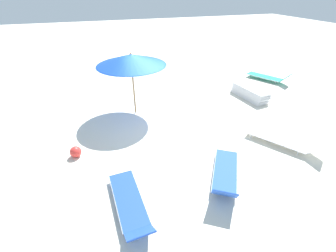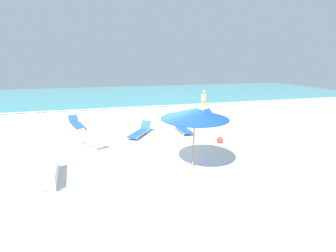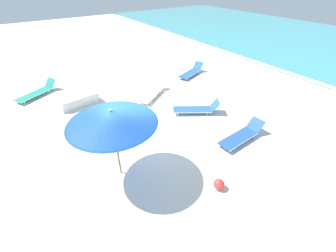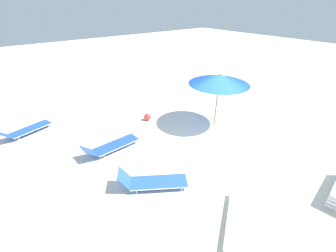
{
  "view_description": "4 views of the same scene",
  "coord_description": "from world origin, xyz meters",
  "px_view_note": "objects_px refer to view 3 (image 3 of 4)",
  "views": [
    {
      "loc": [
        2.19,
        7.12,
        4.46
      ],
      "look_at": [
        0.33,
        1.43,
        0.68
      ],
      "focal_mm": 24.0,
      "sensor_mm": 36.0,
      "label": 1
    },
    {
      "loc": [
        -2.07,
        -8.66,
        4.0
      ],
      "look_at": [
        0.51,
        1.34,
        1.06
      ],
      "focal_mm": 24.0,
      "sensor_mm": 36.0,
      "label": 2
    },
    {
      "loc": [
        6.1,
        -2.66,
        5.49
      ],
      "look_at": [
        0.46,
        1.18,
        0.75
      ],
      "focal_mm": 24.0,
      "sensor_mm": 36.0,
      "label": 3
    },
    {
      "loc": [
        -4.95,
        6.26,
        5.08
      ],
      "look_at": [
        0.87,
        1.73,
        0.9
      ],
      "focal_mm": 24.0,
      "sensor_mm": 36.0,
      "label": 4
    }
  ],
  "objects_px": {
    "beach_umbrella": "(112,117)",
    "sun_lounger_near_water_left": "(191,72)",
    "sun_lounger_mid_beach_solo": "(197,109)",
    "sun_lounger_under_umbrella": "(242,135)",
    "sun_lounger_mid_beach_pair_a": "(153,92)",
    "sun_lounger_near_water_right": "(37,92)",
    "beach_ball": "(219,184)",
    "lounger_stack": "(79,101)"
  },
  "relations": [
    {
      "from": "beach_umbrella",
      "to": "sun_lounger_near_water_left",
      "type": "xyz_separation_m",
      "value": [
        -5.22,
        7.21,
        -1.94
      ]
    },
    {
      "from": "sun_lounger_near_water_left",
      "to": "sun_lounger_mid_beach_solo",
      "type": "bearing_deg",
      "value": -55.61
    },
    {
      "from": "beach_umbrella",
      "to": "sun_lounger_near_water_left",
      "type": "bearing_deg",
      "value": 125.89
    },
    {
      "from": "sun_lounger_under_umbrella",
      "to": "sun_lounger_mid_beach_pair_a",
      "type": "bearing_deg",
      "value": -173.21
    },
    {
      "from": "sun_lounger_near_water_right",
      "to": "beach_ball",
      "type": "bearing_deg",
      "value": -8.73
    },
    {
      "from": "sun_lounger_mid_beach_pair_a",
      "to": "beach_ball",
      "type": "bearing_deg",
      "value": -46.65
    },
    {
      "from": "sun_lounger_mid_beach_solo",
      "to": "sun_lounger_mid_beach_pair_a",
      "type": "xyz_separation_m",
      "value": [
        -2.63,
        -0.81,
        -0.01
      ]
    },
    {
      "from": "sun_lounger_near_water_right",
      "to": "sun_lounger_mid_beach_solo",
      "type": "distance_m",
      "value": 8.43
    },
    {
      "from": "lounger_stack",
      "to": "sun_lounger_mid_beach_pair_a",
      "type": "relative_size",
      "value": 0.88
    },
    {
      "from": "sun_lounger_near_water_left",
      "to": "sun_lounger_under_umbrella",
      "type": "bearing_deg",
      "value": -41.83
    },
    {
      "from": "beach_umbrella",
      "to": "sun_lounger_mid_beach_solo",
      "type": "xyz_separation_m",
      "value": [
        -1.51,
        4.51,
        -1.94
      ]
    },
    {
      "from": "beach_umbrella",
      "to": "sun_lounger_near_water_left",
      "type": "relative_size",
      "value": 1.17
    },
    {
      "from": "sun_lounger_near_water_right",
      "to": "sun_lounger_mid_beach_pair_a",
      "type": "distance_m",
      "value": 6.1
    },
    {
      "from": "sun_lounger_near_water_right",
      "to": "sun_lounger_mid_beach_solo",
      "type": "xyz_separation_m",
      "value": [
        6.09,
        5.83,
        0.01
      ]
    },
    {
      "from": "beach_ball",
      "to": "sun_lounger_near_water_right",
      "type": "bearing_deg",
      "value": -160.4
    },
    {
      "from": "sun_lounger_mid_beach_pair_a",
      "to": "sun_lounger_mid_beach_solo",
      "type": "bearing_deg",
      "value": -16.27
    },
    {
      "from": "beach_umbrella",
      "to": "sun_lounger_mid_beach_pair_a",
      "type": "xyz_separation_m",
      "value": [
        -4.13,
        3.71,
        -1.95
      ]
    },
    {
      "from": "beach_umbrella",
      "to": "beach_ball",
      "type": "relative_size",
      "value": 7.53
    },
    {
      "from": "sun_lounger_mid_beach_solo",
      "to": "sun_lounger_near_water_right",
      "type": "bearing_deg",
      "value": -103.14
    },
    {
      "from": "beach_umbrella",
      "to": "sun_lounger_mid_beach_pair_a",
      "type": "distance_m",
      "value": 5.89
    },
    {
      "from": "lounger_stack",
      "to": "beach_ball",
      "type": "bearing_deg",
      "value": 6.94
    },
    {
      "from": "sun_lounger_near_water_left",
      "to": "beach_ball",
      "type": "distance_m",
      "value": 9.02
    },
    {
      "from": "lounger_stack",
      "to": "sun_lounger_near_water_left",
      "type": "xyz_separation_m",
      "value": [
        0.08,
        6.99,
        -0.03
      ]
    },
    {
      "from": "sun_lounger_under_umbrella",
      "to": "sun_lounger_near_water_right",
      "type": "bearing_deg",
      "value": -148.9
    },
    {
      "from": "beach_umbrella",
      "to": "sun_lounger_under_umbrella",
      "type": "height_order",
      "value": "beach_umbrella"
    },
    {
      "from": "sun_lounger_under_umbrella",
      "to": "sun_lounger_near_water_left",
      "type": "xyz_separation_m",
      "value": [
        -6.26,
        2.56,
        0.01
      ]
    },
    {
      "from": "sun_lounger_under_umbrella",
      "to": "beach_umbrella",
      "type": "bearing_deg",
      "value": -106.15
    },
    {
      "from": "sun_lounger_under_umbrella",
      "to": "sun_lounger_mid_beach_pair_a",
      "type": "relative_size",
      "value": 0.98
    },
    {
      "from": "beach_umbrella",
      "to": "sun_lounger_under_umbrella",
      "type": "relative_size",
      "value": 1.16
    },
    {
      "from": "beach_ball",
      "to": "beach_umbrella",
      "type": "bearing_deg",
      "value": -135.98
    },
    {
      "from": "sun_lounger_mid_beach_solo",
      "to": "sun_lounger_near_water_left",
      "type": "bearing_deg",
      "value": 177.05
    },
    {
      "from": "beach_umbrella",
      "to": "lounger_stack",
      "type": "bearing_deg",
      "value": 177.61
    },
    {
      "from": "sun_lounger_under_umbrella",
      "to": "lounger_stack",
      "type": "bearing_deg",
      "value": -148.59
    },
    {
      "from": "sun_lounger_under_umbrella",
      "to": "sun_lounger_mid_beach_pair_a",
      "type": "height_order",
      "value": "sun_lounger_mid_beach_pair_a"
    },
    {
      "from": "beach_umbrella",
      "to": "lounger_stack",
      "type": "relative_size",
      "value": 1.3
    },
    {
      "from": "beach_umbrella",
      "to": "sun_lounger_under_umbrella",
      "type": "distance_m",
      "value": 5.15
    },
    {
      "from": "sun_lounger_near_water_right",
      "to": "beach_ball",
      "type": "height_order",
      "value": "sun_lounger_near_water_right"
    },
    {
      "from": "sun_lounger_mid_beach_pair_a",
      "to": "sun_lounger_near_water_right",
      "type": "bearing_deg",
      "value": -157.89
    },
    {
      "from": "lounger_stack",
      "to": "beach_ball",
      "type": "relative_size",
      "value": 5.8
    },
    {
      "from": "beach_umbrella",
      "to": "beach_ball",
      "type": "distance_m",
      "value": 3.73
    },
    {
      "from": "lounger_stack",
      "to": "sun_lounger_near_water_left",
      "type": "distance_m",
      "value": 6.99
    },
    {
      "from": "sun_lounger_near_water_left",
      "to": "sun_lounger_mid_beach_pair_a",
      "type": "xyz_separation_m",
      "value": [
        1.08,
        -3.51,
        -0.01
      ]
    }
  ]
}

